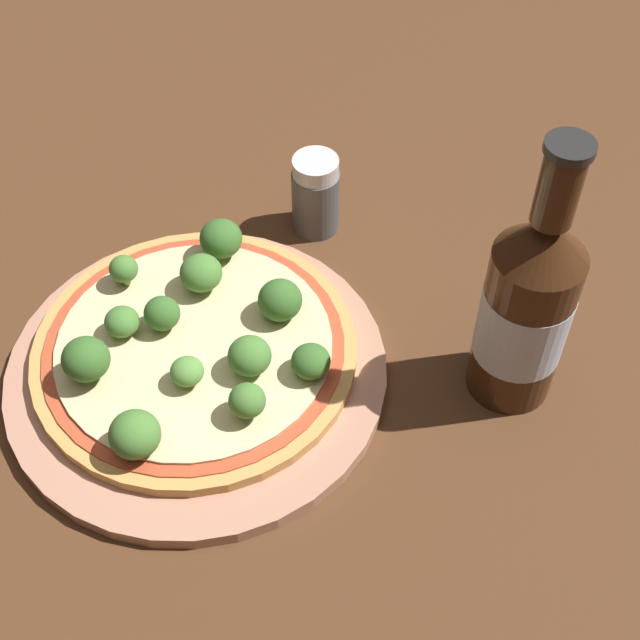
% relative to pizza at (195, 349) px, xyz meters
% --- Properties ---
extents(ground_plane, '(3.00, 3.00, 0.00)m').
position_rel_pizza_xyz_m(ground_plane, '(0.02, -0.01, -0.02)').
color(ground_plane, '#4C2D19').
extents(plate, '(0.29, 0.29, 0.01)m').
position_rel_pizza_xyz_m(plate, '(0.00, -0.01, -0.01)').
color(plate, tan).
rests_on(plate, ground_plane).
extents(pizza, '(0.25, 0.25, 0.01)m').
position_rel_pizza_xyz_m(pizza, '(0.00, 0.00, 0.00)').
color(pizza, tan).
rests_on(pizza, plate).
extents(broccoli_floret_0, '(0.03, 0.03, 0.03)m').
position_rel_pizza_xyz_m(broccoli_floret_0, '(-0.03, 0.01, 0.02)').
color(broccoli_floret_0, '#89A866').
rests_on(broccoli_floret_0, pizza).
extents(broccoli_floret_1, '(0.02, 0.02, 0.03)m').
position_rel_pizza_xyz_m(broccoli_floret_1, '(-0.07, 0.05, 0.02)').
color(broccoli_floret_1, '#89A866').
rests_on(broccoli_floret_1, pizza).
extents(broccoli_floret_2, '(0.03, 0.03, 0.02)m').
position_rel_pizza_xyz_m(broccoli_floret_2, '(0.09, -0.02, 0.02)').
color(broccoli_floret_2, '#89A866').
rests_on(broccoli_floret_2, pizza).
extents(broccoli_floret_3, '(0.03, 0.03, 0.03)m').
position_rel_pizza_xyz_m(broccoli_floret_3, '(-0.00, 0.06, 0.02)').
color(broccoli_floret_3, '#89A866').
rests_on(broccoli_floret_3, pizza).
extents(broccoli_floret_4, '(0.03, 0.03, 0.02)m').
position_rel_pizza_xyz_m(broccoli_floret_4, '(-0.05, 0.00, 0.02)').
color(broccoli_floret_4, '#89A866').
rests_on(broccoli_floret_4, pizza).
extents(broccoli_floret_5, '(0.04, 0.04, 0.03)m').
position_rel_pizza_xyz_m(broccoli_floret_5, '(-0.02, -0.10, 0.02)').
color(broccoli_floret_5, '#89A866').
rests_on(broccoli_floret_5, pizza).
extents(broccoli_floret_6, '(0.03, 0.03, 0.03)m').
position_rel_pizza_xyz_m(broccoli_floret_6, '(0.05, -0.02, 0.02)').
color(broccoli_floret_6, '#89A866').
rests_on(broccoli_floret_6, pizza).
extents(broccoli_floret_7, '(0.03, 0.03, 0.03)m').
position_rel_pizza_xyz_m(broccoli_floret_7, '(0.00, 0.09, 0.03)').
color(broccoli_floret_7, '#89A866').
rests_on(broccoli_floret_7, pizza).
extents(broccoli_floret_8, '(0.03, 0.03, 0.03)m').
position_rel_pizza_xyz_m(broccoli_floret_8, '(0.05, -0.06, 0.02)').
color(broccoli_floret_8, '#89A866').
rests_on(broccoli_floret_8, pizza).
extents(broccoli_floret_9, '(0.03, 0.03, 0.03)m').
position_rel_pizza_xyz_m(broccoli_floret_9, '(0.06, 0.04, 0.02)').
color(broccoli_floret_9, '#89A866').
rests_on(broccoli_floret_9, pizza).
extents(broccoli_floret_10, '(0.04, 0.04, 0.04)m').
position_rel_pizza_xyz_m(broccoli_floret_10, '(-0.07, -0.04, 0.03)').
color(broccoli_floret_10, '#89A866').
rests_on(broccoli_floret_10, pizza).
extents(broccoli_floret_11, '(0.02, 0.02, 0.02)m').
position_rel_pizza_xyz_m(broccoli_floret_11, '(0.00, -0.04, 0.02)').
color(broccoli_floret_11, '#89A866').
rests_on(broccoli_floret_11, pizza).
extents(beer_bottle, '(0.06, 0.06, 0.23)m').
position_rel_pizza_xyz_m(beer_bottle, '(0.24, 0.01, 0.07)').
color(beer_bottle, '#381E0F').
rests_on(beer_bottle, ground_plane).
extents(pepper_shaker, '(0.04, 0.04, 0.07)m').
position_rel_pizza_xyz_m(pepper_shaker, '(0.07, 0.17, 0.02)').
color(pepper_shaker, '#4C4C51').
rests_on(pepper_shaker, ground_plane).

